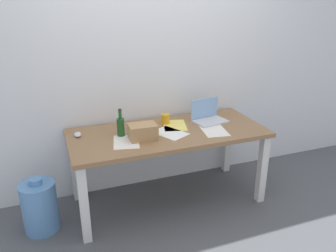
{
  "coord_description": "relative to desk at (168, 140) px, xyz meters",
  "views": [
    {
      "loc": [
        -1.0,
        -2.65,
        1.87
      ],
      "look_at": [
        0.0,
        0.0,
        0.77
      ],
      "focal_mm": 36.09,
      "sensor_mm": 36.0,
      "label": 1
    }
  ],
  "objects": [
    {
      "name": "ground_plane",
      "position": [
        0.0,
        0.0,
        -0.63
      ],
      "size": [
        8.0,
        8.0,
        0.0
      ],
      "primitive_type": "plane",
      "color": "#515459"
    },
    {
      "name": "back_wall",
      "position": [
        0.0,
        0.45,
        0.67
      ],
      "size": [
        5.2,
        0.08,
        2.6
      ],
      "primitive_type": "cube",
      "color": "white",
      "rests_on": "ground"
    },
    {
      "name": "desk",
      "position": [
        0.0,
        0.0,
        0.0
      ],
      "size": [
        1.77,
        0.78,
        0.72
      ],
      "color": "olive",
      "rests_on": "ground"
    },
    {
      "name": "laptop_right",
      "position": [
        0.46,
        0.1,
        0.14
      ],
      "size": [
        0.34,
        0.27,
        0.22
      ],
      "color": "silver",
      "rests_on": "desk"
    },
    {
      "name": "beer_bottle",
      "position": [
        -0.42,
        0.04,
        0.18
      ],
      "size": [
        0.07,
        0.07,
        0.24
      ],
      "color": "#1E5123",
      "rests_on": "desk"
    },
    {
      "name": "computer_mouse",
      "position": [
        -0.78,
        0.17,
        0.11
      ],
      "size": [
        0.07,
        0.1,
        0.03
      ],
      "primitive_type": "ellipsoid",
      "rotation": [
        0.0,
        0.0,
        -0.09
      ],
      "color": "silver",
      "rests_on": "desk"
    },
    {
      "name": "cardboard_box",
      "position": [
        -0.26,
        -0.09,
        0.16
      ],
      "size": [
        0.24,
        0.18,
        0.13
      ],
      "primitive_type": "cube",
      "rotation": [
        0.0,
        0.0,
        -0.04
      ],
      "color": "tan",
      "rests_on": "desk"
    },
    {
      "name": "coffee_mug",
      "position": [
        0.04,
        0.19,
        0.14
      ],
      "size": [
        0.08,
        0.08,
        0.09
      ],
      "primitive_type": "cylinder",
      "color": "gold",
      "rests_on": "desk"
    },
    {
      "name": "paper_sheet_front_left",
      "position": [
        -0.41,
        -0.1,
        0.09
      ],
      "size": [
        0.27,
        0.33,
        0.0
      ],
      "primitive_type": "cube",
      "rotation": [
        0.0,
        0.0,
        -0.21
      ],
      "color": "white",
      "rests_on": "desk"
    },
    {
      "name": "paper_sheet_near_back",
      "position": [
        0.11,
        0.11,
        0.09
      ],
      "size": [
        0.28,
        0.34,
        0.0
      ],
      "primitive_type": "cube",
      "rotation": [
        0.0,
        0.0,
        -0.26
      ],
      "color": "#F4E06B",
      "rests_on": "desk"
    },
    {
      "name": "paper_sheet_center",
      "position": [
        0.0,
        -0.05,
        0.09
      ],
      "size": [
        0.32,
        0.36,
        0.0
      ],
      "primitive_type": "cube",
      "rotation": [
        0.0,
        0.0,
        0.48
      ],
      "color": "white",
      "rests_on": "desk"
    },
    {
      "name": "paper_sheet_front_right",
      "position": [
        0.4,
        -0.14,
        0.09
      ],
      "size": [
        0.26,
        0.33,
        0.0
      ],
      "primitive_type": "cube",
      "rotation": [
        0.0,
        0.0,
        -0.16
      ],
      "color": "white",
      "rests_on": "desk"
    },
    {
      "name": "water_cooler_jug",
      "position": [
        -1.16,
        -0.04,
        -0.41
      ],
      "size": [
        0.29,
        0.29,
        0.49
      ],
      "color": "#598CC6",
      "rests_on": "ground"
    }
  ]
}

